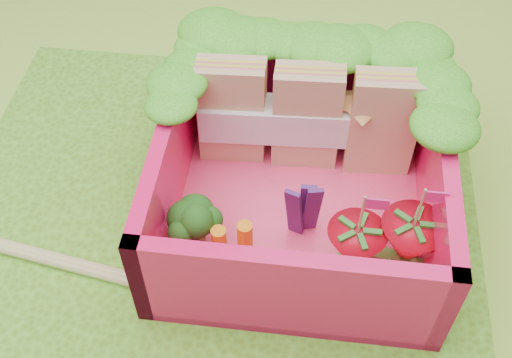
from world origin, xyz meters
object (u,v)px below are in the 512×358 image
Objects in this scene: strawberry_left at (355,248)px; bento_box at (301,180)px; broccoli at (191,226)px; sandwich_stack at (308,118)px; strawberry_right at (409,243)px.

bento_box is at bearing 131.99° from strawberry_left.
broccoli is at bearing -147.61° from bento_box.
sandwich_stack is 0.71m from strawberry_left.
strawberry_left is at bearing 0.05° from broccoli.
bento_box is 4.05× the size of broccoli.
sandwich_stack is at bearing 111.89° from strawberry_left.
strawberry_right is (0.96, 0.05, -0.04)m from broccoli.
bento_box is 0.55m from broccoli.
broccoli is at bearing -177.01° from strawberry_right.
sandwich_stack is 0.80m from broccoli.
sandwich_stack reaches higher than strawberry_right.
strawberry_left is at bearing -68.11° from sandwich_stack.
strawberry_left is 0.24m from strawberry_right.
bento_box is 0.56m from strawberry_right.
broccoli is at bearing -126.13° from sandwich_stack.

